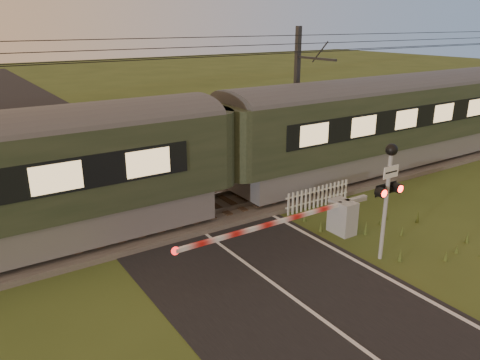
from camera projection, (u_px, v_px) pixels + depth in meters
ground at (303, 306)px, 11.41m from camera, size 160.00×160.00×0.00m
road at (310, 310)px, 11.23m from camera, size 6.00×140.00×0.03m
track_bed at (183, 216)px, 16.53m from camera, size 140.00×3.40×0.39m
overhead_wires at (175, 50)px, 14.70m from camera, size 120.00×0.62×0.62m
train at (218, 149)px, 16.58m from camera, size 42.77×2.95×3.99m
boom_gate at (335, 217)px, 14.99m from camera, size 7.10×0.86×1.14m
crossing_signal at (388, 182)px, 12.93m from camera, size 0.88×0.36×3.47m
picket_fence at (318, 197)px, 17.34m from camera, size 3.04×0.07×0.83m
catenary_mast at (297, 98)px, 20.85m from camera, size 0.20×2.45×6.40m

